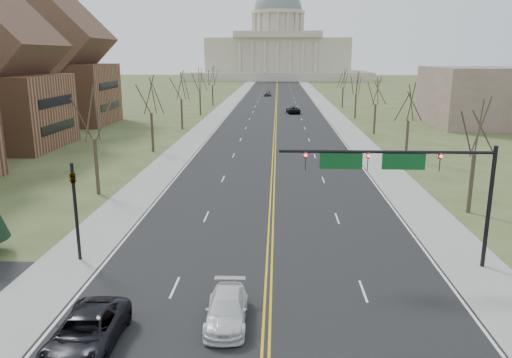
# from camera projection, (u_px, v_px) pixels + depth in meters

# --- Properties ---
(road) EXTENTS (20.00, 380.00, 0.01)m
(road) POSITION_uv_depth(u_px,v_px,m) (276.00, 105.00, 123.33)
(road) COLOR black
(road) RESTS_ON ground
(cross_road) EXTENTS (120.00, 14.00, 0.01)m
(cross_road) POSITION_uv_depth(u_px,v_px,m) (266.00, 330.00, 22.52)
(cross_road) COLOR black
(cross_road) RESTS_ON ground
(sidewalk_left) EXTENTS (4.00, 380.00, 0.03)m
(sidewalk_left) POSITION_uv_depth(u_px,v_px,m) (228.00, 105.00, 123.83)
(sidewalk_left) COLOR gray
(sidewalk_left) RESTS_ON ground
(sidewalk_right) EXTENTS (4.00, 380.00, 0.03)m
(sidewalk_right) POSITION_uv_depth(u_px,v_px,m) (325.00, 105.00, 122.82)
(sidewalk_right) COLOR gray
(sidewalk_right) RESTS_ON ground
(center_line) EXTENTS (0.42, 380.00, 0.01)m
(center_line) POSITION_uv_depth(u_px,v_px,m) (276.00, 105.00, 123.33)
(center_line) COLOR gold
(center_line) RESTS_ON road
(edge_line_left) EXTENTS (0.15, 380.00, 0.01)m
(edge_line_left) POSITION_uv_depth(u_px,v_px,m) (237.00, 105.00, 123.74)
(edge_line_left) COLOR silver
(edge_line_left) RESTS_ON road
(edge_line_right) EXTENTS (0.15, 380.00, 0.01)m
(edge_line_right) POSITION_uv_depth(u_px,v_px,m) (316.00, 105.00, 122.91)
(edge_line_right) COLOR silver
(edge_line_right) RESTS_ON road
(capitol) EXTENTS (90.00, 60.00, 50.00)m
(capitol) POSITION_uv_depth(u_px,v_px,m) (278.00, 50.00, 255.51)
(capitol) COLOR #B3AE95
(capitol) RESTS_ON ground
(signal_mast) EXTENTS (12.12, 0.44, 7.20)m
(signal_mast) POSITION_uv_depth(u_px,v_px,m) (402.00, 170.00, 28.08)
(signal_mast) COLOR black
(signal_mast) RESTS_ON ground
(signal_left) EXTENTS (0.32, 0.36, 6.00)m
(signal_left) POSITION_uv_depth(u_px,v_px,m) (75.00, 201.00, 29.38)
(signal_left) COLOR black
(signal_left) RESTS_ON ground
(tree_r_0) EXTENTS (3.74, 3.74, 8.50)m
(tree_r_0) POSITION_uv_depth(u_px,v_px,m) (477.00, 130.00, 37.73)
(tree_r_0) COLOR #31241D
(tree_r_0) RESTS_ON ground
(tree_l_0) EXTENTS (3.96, 3.96, 9.00)m
(tree_l_0) POSITION_uv_depth(u_px,v_px,m) (93.00, 116.00, 42.82)
(tree_l_0) COLOR #31241D
(tree_l_0) RESTS_ON ground
(tree_r_1) EXTENTS (3.74, 3.74, 8.50)m
(tree_r_1) POSITION_uv_depth(u_px,v_px,m) (409.00, 104.00, 57.12)
(tree_r_1) COLOR #31241D
(tree_r_1) RESTS_ON ground
(tree_l_1) EXTENTS (3.96, 3.96, 9.00)m
(tree_l_1) POSITION_uv_depth(u_px,v_px,m) (150.00, 97.00, 62.21)
(tree_l_1) COLOR #31241D
(tree_l_1) RESTS_ON ground
(tree_r_2) EXTENTS (3.74, 3.74, 8.50)m
(tree_r_2) POSITION_uv_depth(u_px,v_px,m) (376.00, 92.00, 76.50)
(tree_r_2) COLOR #31241D
(tree_r_2) RESTS_ON ground
(tree_l_2) EXTENTS (3.96, 3.96, 9.00)m
(tree_l_2) POSITION_uv_depth(u_px,v_px,m) (181.00, 87.00, 81.59)
(tree_l_2) COLOR #31241D
(tree_l_2) RESTS_ON ground
(tree_r_3) EXTENTS (3.74, 3.74, 8.50)m
(tree_r_3) POSITION_uv_depth(u_px,v_px,m) (356.00, 84.00, 95.89)
(tree_r_3) COLOR #31241D
(tree_r_3) RESTS_ON ground
(tree_l_3) EXTENTS (3.96, 3.96, 9.00)m
(tree_l_3) POSITION_uv_depth(u_px,v_px,m) (200.00, 81.00, 100.98)
(tree_l_3) COLOR #31241D
(tree_l_3) RESTS_ON ground
(tree_r_4) EXTENTS (3.74, 3.74, 8.50)m
(tree_r_4) POSITION_uv_depth(u_px,v_px,m) (343.00, 79.00, 115.27)
(tree_r_4) COLOR #31241D
(tree_r_4) RESTS_ON ground
(tree_l_4) EXTENTS (3.96, 3.96, 9.00)m
(tree_l_4) POSITION_uv_depth(u_px,v_px,m) (212.00, 77.00, 120.37)
(tree_l_4) COLOR #31241D
(tree_l_4) RESTS_ON ground
(bldg_left_far) EXTENTS (17.10, 14.28, 23.25)m
(bldg_left_far) POSITION_uv_depth(u_px,v_px,m) (60.00, 70.00, 87.73)
(bldg_left_far) COLOR brown
(bldg_left_far) RESTS_ON ground
(bldg_right_mass) EXTENTS (25.00, 20.00, 10.00)m
(bldg_right_mass) POSITION_uv_depth(u_px,v_px,m) (503.00, 96.00, 87.47)
(bldg_right_mass) COLOR #6E584E
(bldg_right_mass) RESTS_ON ground
(car_sb_outer_lead) EXTENTS (2.61, 5.57, 1.54)m
(car_sb_outer_lead) POSITION_uv_depth(u_px,v_px,m) (86.00, 332.00, 20.88)
(car_sb_outer_lead) COLOR black
(car_sb_outer_lead) RESTS_ON road
(car_sb_inner_second) EXTENTS (1.95, 4.59, 1.32)m
(car_sb_inner_second) POSITION_uv_depth(u_px,v_px,m) (227.00, 309.00, 22.99)
(car_sb_inner_second) COLOR silver
(car_sb_inner_second) RESTS_ON road
(car_far_nb) EXTENTS (3.07, 5.66, 1.51)m
(car_far_nb) POSITION_uv_depth(u_px,v_px,m) (293.00, 110.00, 105.61)
(car_far_nb) COLOR black
(car_far_nb) RESTS_ON road
(car_far_sb) EXTENTS (2.19, 4.42, 1.45)m
(car_far_sb) POSITION_uv_depth(u_px,v_px,m) (268.00, 94.00, 149.92)
(car_far_sb) COLOR #44454B
(car_far_sb) RESTS_ON road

